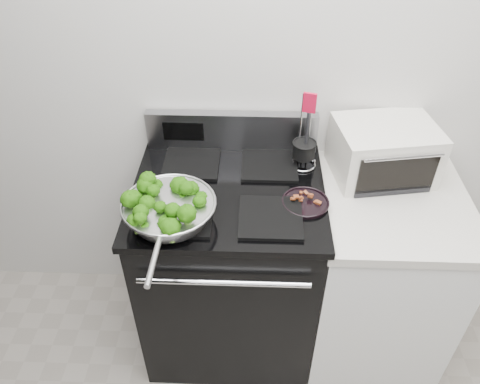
{
  "coord_description": "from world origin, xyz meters",
  "views": [
    {
      "loc": [
        -0.2,
        -0.07,
        2.15
      ],
      "look_at": [
        -0.25,
        1.36,
        0.98
      ],
      "focal_mm": 35.0,
      "sensor_mm": 36.0,
      "label": 1
    }
  ],
  "objects_px": {
    "gas_range": "(230,265)",
    "toaster_oven": "(383,151)",
    "skillet": "(169,210)",
    "bacon_plate": "(305,200)",
    "utensil_holder": "(304,153)"
  },
  "relations": [
    {
      "from": "gas_range",
      "to": "toaster_oven",
      "type": "height_order",
      "value": "toaster_oven"
    },
    {
      "from": "skillet",
      "to": "toaster_oven",
      "type": "xyz_separation_m",
      "value": [
        0.86,
        0.37,
        0.03
      ]
    },
    {
      "from": "gas_range",
      "to": "toaster_oven",
      "type": "distance_m",
      "value": 0.87
    },
    {
      "from": "bacon_plate",
      "to": "utensil_holder",
      "type": "height_order",
      "value": "utensil_holder"
    },
    {
      "from": "gas_range",
      "to": "skillet",
      "type": "bearing_deg",
      "value": -136.65
    },
    {
      "from": "gas_range",
      "to": "utensil_holder",
      "type": "relative_size",
      "value": 3.17
    },
    {
      "from": "gas_range",
      "to": "skillet",
      "type": "xyz_separation_m",
      "value": [
        -0.21,
        -0.2,
        0.52
      ]
    },
    {
      "from": "toaster_oven",
      "to": "bacon_plate",
      "type": "bearing_deg",
      "value": -152.92
    },
    {
      "from": "skillet",
      "to": "bacon_plate",
      "type": "xyz_separation_m",
      "value": [
        0.52,
        0.12,
        -0.04
      ]
    },
    {
      "from": "utensil_holder",
      "to": "gas_range",
      "type": "bearing_deg",
      "value": -135.43
    },
    {
      "from": "utensil_holder",
      "to": "bacon_plate",
      "type": "bearing_deg",
      "value": -76.04
    },
    {
      "from": "skillet",
      "to": "bacon_plate",
      "type": "distance_m",
      "value": 0.53
    },
    {
      "from": "bacon_plate",
      "to": "utensil_holder",
      "type": "distance_m",
      "value": 0.26
    },
    {
      "from": "bacon_plate",
      "to": "toaster_oven",
      "type": "height_order",
      "value": "toaster_oven"
    },
    {
      "from": "skillet",
      "to": "toaster_oven",
      "type": "height_order",
      "value": "toaster_oven"
    }
  ]
}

